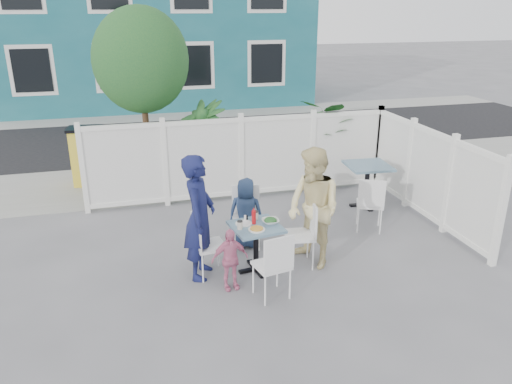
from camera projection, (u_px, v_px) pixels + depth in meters
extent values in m
plane|color=slate|center=(272.00, 253.00, 7.66)|extent=(80.00, 80.00, 0.00)
cube|color=gray|center=(223.00, 176.00, 11.09)|extent=(24.00, 2.60, 0.01)
cube|color=black|center=(197.00, 136.00, 14.43)|extent=(24.00, 5.00, 0.01)
cube|color=gray|center=(184.00, 115.00, 17.23)|extent=(24.00, 1.60, 0.01)
cube|color=#175A67|center=(155.00, 20.00, 19.13)|extent=(11.00, 6.00, 6.00)
cube|color=black|center=(88.00, 69.00, 16.32)|extent=(1.20, 0.04, 1.40)
cube|color=black|center=(208.00, 65.00, 17.29)|extent=(1.20, 0.04, 1.40)
cube|color=white|center=(241.00, 158.00, 9.56)|extent=(5.80, 0.04, 1.40)
cube|color=white|center=(241.00, 120.00, 9.30)|extent=(5.86, 0.08, 0.08)
cube|color=white|center=(242.00, 195.00, 9.83)|extent=(5.86, 0.08, 0.12)
cube|color=white|center=(428.00, 174.00, 8.64)|extent=(0.04, 3.60, 1.40)
cube|color=white|center=(433.00, 133.00, 8.38)|extent=(0.08, 3.66, 0.08)
cube|color=white|center=(423.00, 214.00, 8.91)|extent=(0.08, 3.66, 0.12)
cylinder|color=#382316|center=(147.00, 133.00, 9.83)|extent=(0.12, 0.12, 2.40)
ellipsoid|color=#174724|center=(141.00, 60.00, 9.33)|extent=(1.80, 1.62, 1.98)
cube|color=yellow|center=(88.00, 158.00, 10.38)|extent=(0.68, 0.52, 1.17)
imported|color=#174724|center=(203.00, 146.00, 10.01)|extent=(1.40, 1.40, 1.82)
imported|color=#174724|center=(316.00, 139.00, 10.50)|extent=(2.17, 2.13, 1.83)
cube|color=#406B83|center=(256.00, 227.00, 6.93)|extent=(0.75, 0.75, 0.04)
cylinder|color=black|center=(256.00, 249.00, 7.05)|extent=(0.08, 0.08, 0.64)
cube|color=black|center=(256.00, 269.00, 7.17)|extent=(0.52, 0.15, 0.04)
cube|color=black|center=(256.00, 269.00, 7.17)|extent=(0.15, 0.52, 0.04)
cube|color=#406B83|center=(368.00, 166.00, 9.19)|extent=(0.83, 0.83, 0.04)
cylinder|color=black|center=(367.00, 186.00, 9.33)|extent=(0.09, 0.09, 0.75)
cube|color=black|center=(365.00, 204.00, 9.46)|extent=(0.61, 0.14, 0.04)
cube|color=black|center=(365.00, 204.00, 9.46)|extent=(0.14, 0.61, 0.04)
cube|color=white|center=(210.00, 246.00, 6.90)|extent=(0.45, 0.46, 0.04)
cube|color=white|center=(196.00, 232.00, 6.75)|extent=(0.08, 0.42, 0.45)
cylinder|color=white|center=(218.00, 252.00, 7.20)|extent=(0.02, 0.02, 0.45)
cylinder|color=white|center=(226.00, 264.00, 6.89)|extent=(0.02, 0.02, 0.45)
cylinder|color=white|center=(196.00, 256.00, 7.08)|extent=(0.02, 0.02, 0.45)
cylinder|color=white|center=(203.00, 268.00, 6.77)|extent=(0.02, 0.02, 0.45)
cube|color=white|center=(299.00, 235.00, 7.16)|extent=(0.48, 0.50, 0.04)
cube|color=white|center=(313.00, 218.00, 7.09)|extent=(0.10, 0.44, 0.47)
cylinder|color=white|center=(288.00, 257.00, 7.06)|extent=(0.03, 0.03, 0.47)
cylinder|color=white|center=(284.00, 245.00, 7.40)|extent=(0.03, 0.03, 0.47)
cylinder|color=white|center=(313.00, 255.00, 7.09)|extent=(0.03, 0.03, 0.47)
cylinder|color=white|center=(308.00, 244.00, 7.44)|extent=(0.03, 0.03, 0.47)
cube|color=white|center=(246.00, 219.00, 7.73)|extent=(0.50, 0.49, 0.04)
cube|color=white|center=(246.00, 199.00, 7.82)|extent=(0.43, 0.11, 0.46)
cylinder|color=white|center=(259.00, 237.00, 7.66)|extent=(0.02, 0.02, 0.46)
cylinder|color=white|center=(235.00, 238.00, 7.64)|extent=(0.02, 0.02, 0.46)
cylinder|color=white|center=(257.00, 227.00, 7.99)|extent=(0.02, 0.02, 0.46)
cylinder|color=white|center=(234.00, 228.00, 7.96)|extent=(0.02, 0.02, 0.46)
cube|color=white|center=(272.00, 265.00, 6.38)|extent=(0.49, 0.47, 0.04)
cube|color=white|center=(279.00, 254.00, 6.14)|extent=(0.42, 0.11, 0.45)
cylinder|color=white|center=(253.00, 278.00, 6.53)|extent=(0.02, 0.02, 0.45)
cylinder|color=white|center=(277.00, 272.00, 6.68)|extent=(0.02, 0.02, 0.45)
cylinder|color=white|center=(265.00, 290.00, 6.24)|extent=(0.02, 0.02, 0.45)
cylinder|color=white|center=(290.00, 284.00, 6.39)|extent=(0.02, 0.02, 0.45)
cube|color=white|center=(370.00, 204.00, 8.31)|extent=(0.56, 0.55, 0.04)
cube|color=white|center=(372.00, 194.00, 8.04)|extent=(0.40, 0.21, 0.46)
cylinder|color=white|center=(357.00, 212.00, 8.58)|extent=(0.02, 0.02, 0.46)
cylinder|color=white|center=(379.00, 213.00, 8.53)|extent=(0.02, 0.02, 0.46)
cylinder|color=white|center=(358.00, 220.00, 8.26)|extent=(0.02, 0.02, 0.46)
cylinder|color=white|center=(381.00, 221.00, 8.21)|extent=(0.02, 0.02, 0.46)
imported|color=#141947|center=(199.00, 217.00, 6.74)|extent=(0.62, 0.75, 1.76)
imported|color=#DEBD4C|center=(314.00, 209.00, 7.05)|extent=(0.92, 1.03, 1.75)
imported|color=navy|center=(246.00, 213.00, 7.71)|extent=(0.64, 0.55, 1.11)
imported|color=pink|center=(230.00, 259.00, 6.57)|extent=(0.52, 0.26, 0.86)
cylinder|color=white|center=(257.00, 229.00, 6.79)|extent=(0.23, 0.23, 0.01)
cylinder|color=white|center=(244.00, 224.00, 6.97)|extent=(0.24, 0.24, 0.02)
imported|color=white|center=(270.00, 221.00, 6.99)|extent=(0.24, 0.24, 0.06)
cylinder|color=beige|center=(240.00, 225.00, 6.80)|extent=(0.07, 0.07, 0.11)
cylinder|color=beige|center=(256.00, 216.00, 7.11)|extent=(0.08, 0.08, 0.12)
cylinder|color=#AD0F14|center=(254.00, 217.00, 6.96)|extent=(0.06, 0.06, 0.19)
cylinder|color=white|center=(245.00, 218.00, 7.09)|extent=(0.03, 0.03, 0.08)
cylinder|color=black|center=(247.00, 218.00, 7.11)|extent=(0.03, 0.03, 0.07)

